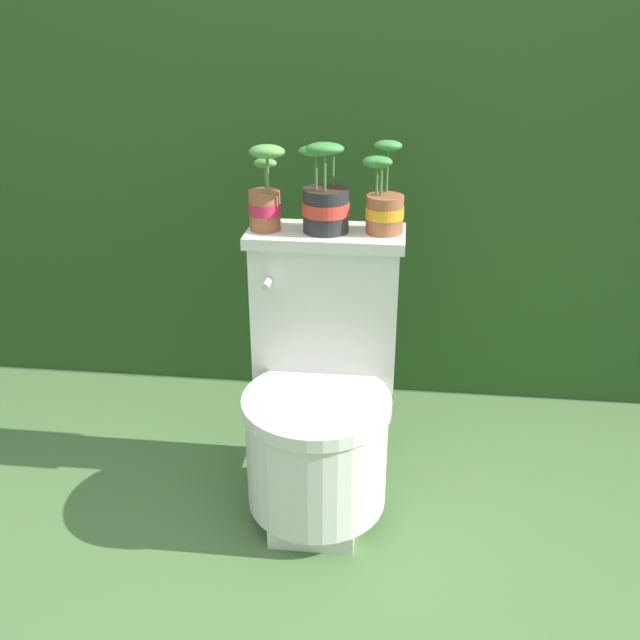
% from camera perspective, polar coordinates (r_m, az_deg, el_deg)
% --- Properties ---
extents(ground_plane, '(12.00, 12.00, 0.00)m').
position_cam_1_polar(ground_plane, '(2.04, -0.26, -15.24)').
color(ground_plane, '#4C703D').
extents(hedge_backdrop, '(4.28, 0.96, 1.65)m').
position_cam_1_polar(hedge_backdrop, '(2.79, 2.72, 14.62)').
color(hedge_backdrop, '#284C1E').
rests_on(hedge_backdrop, ground).
extents(toilet, '(0.41, 0.50, 0.75)m').
position_cam_1_polar(toilet, '(1.92, -0.10, -6.26)').
color(toilet, silver).
rests_on(toilet, ground).
extents(potted_plant_left, '(0.10, 0.10, 0.23)m').
position_cam_1_polar(potted_plant_left, '(1.85, -4.42, 9.75)').
color(potted_plant_left, '#9E5638').
rests_on(potted_plant_left, toilet).
extents(potted_plant_midleft, '(0.13, 0.12, 0.23)m').
position_cam_1_polar(potted_plant_midleft, '(1.83, 0.42, 9.55)').
color(potted_plant_midleft, '#262628').
rests_on(potted_plant_midleft, toilet).
extents(potted_plant_middle, '(0.11, 0.11, 0.23)m').
position_cam_1_polar(potted_plant_middle, '(1.84, 5.16, 9.32)').
color(potted_plant_middle, '#9E5638').
rests_on(potted_plant_middle, toilet).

